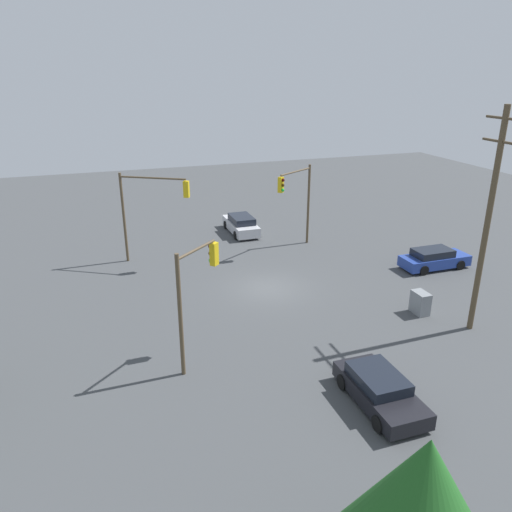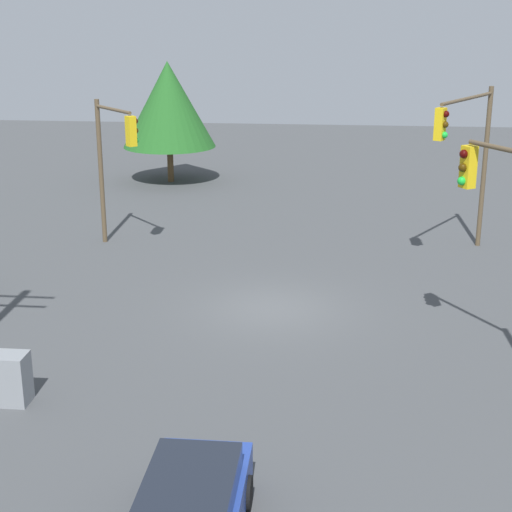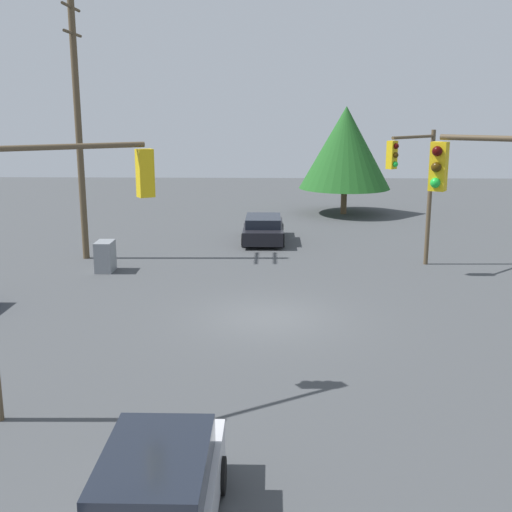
{
  "view_description": "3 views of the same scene",
  "coord_description": "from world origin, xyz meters",
  "views": [
    {
      "loc": [
        -25.45,
        9.53,
        12.38
      ],
      "look_at": [
        0.0,
        0.77,
        2.16
      ],
      "focal_mm": 35.0,
      "sensor_mm": 36.0,
      "label": 1
    },
    {
      "loc": [
        1.74,
        -22.27,
        8.75
      ],
      "look_at": [
        -0.57,
        0.6,
        1.48
      ],
      "focal_mm": 55.0,
      "sensor_mm": 36.0,
      "label": 2
    },
    {
      "loc": [
        19.06,
        0.05,
        6.45
      ],
      "look_at": [
        -0.7,
        -0.43,
        1.81
      ],
      "focal_mm": 45.0,
      "sensor_mm": 36.0,
      "label": 3
    }
  ],
  "objects": [
    {
      "name": "traffic_signal_aux",
      "position": [
        6.43,
        5.87,
        4.2
      ],
      "size": [
        2.54,
        4.14,
        6.05
      ],
      "rotation": [
        0.0,
        0.0,
        4.18
      ],
      "color": "brown",
      "rests_on": "ground_plane"
    },
    {
      "name": "ground_plane",
      "position": [
        0.0,
        0.0,
        0.0
      ],
      "size": [
        80.0,
        80.0,
        0.0
      ],
      "primitive_type": "plane",
      "color": "#424447"
    },
    {
      "name": "traffic_signal_cross",
      "position": [
        -6.36,
        5.69,
        3.75
      ],
      "size": [
        2.09,
        2.26,
        5.53
      ],
      "rotation": [
        0.0,
        0.0,
        -0.83
      ],
      "color": "brown",
      "rests_on": "ground_plane"
    },
    {
      "name": "electrical_cabinet",
      "position": [
        -5.65,
        -6.57,
        0.61
      ],
      "size": [
        1.03,
        0.65,
        1.21
      ],
      "primitive_type": "cube",
      "color": "gray",
      "rests_on": "ground_plane"
    },
    {
      "name": "tree_behind",
      "position": [
        -6.85,
        17.88,
        4.03
      ],
      "size": [
        4.81,
        4.81,
        6.22
      ],
      "color": "brown",
      "rests_on": "ground_plane"
    }
  ]
}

